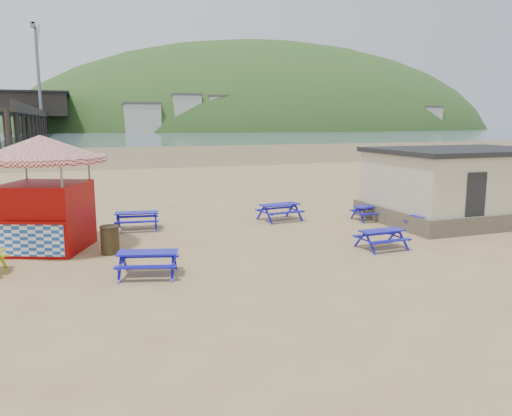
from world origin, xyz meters
name	(u,v)px	position (x,y,z in m)	size (l,w,h in m)	color
ground	(239,245)	(0.00, 0.00, 0.00)	(400.00, 400.00, 0.00)	tan
wet_sand	(116,153)	(0.00, 55.00, 0.00)	(400.00, 400.00, 0.00)	olive
sea	(90,133)	(0.00, 170.00, 0.01)	(400.00, 400.00, 0.00)	#495B68
picnic_table_blue_a	(137,221)	(-3.10, 3.77, 0.36)	(1.88, 1.60, 0.71)	#1A19AD
picnic_table_blue_b	(280,212)	(3.03, 3.58, 0.37)	(1.92, 1.63, 0.73)	#1A19AD
picnic_table_blue_c	(371,213)	(6.83, 2.22, 0.32)	(1.62, 1.34, 0.65)	#1A19AD
picnic_table_blue_d	(148,264)	(-3.53, -2.53, 0.35)	(1.96, 1.74, 0.70)	#1A19AD
picnic_table_blue_e	(382,239)	(4.41, -2.19, 0.33)	(1.61, 1.32, 0.65)	#1A19AD
picnic_table_blue_f	(433,224)	(7.69, -0.77, 0.37)	(1.88, 1.58, 0.73)	#1A19AD
ice_cream_kiosk	(43,178)	(-6.34, 1.57, 2.43)	(5.64, 5.64, 3.87)	#930403
litter_bin	(110,240)	(-4.38, 0.28, 0.48)	(0.64, 0.64, 0.93)	#342914
amenity_block	(460,185)	(10.50, 1.00, 1.57)	(7.40, 5.40, 3.15)	#665B4C
pier	(35,118)	(-17.99, 178.23, 5.46)	(24.00, 220.00, 39.29)	black
headland_town	(267,148)	(90.00, 229.68, -9.91)	(264.00, 144.00, 108.00)	#2D4C1E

